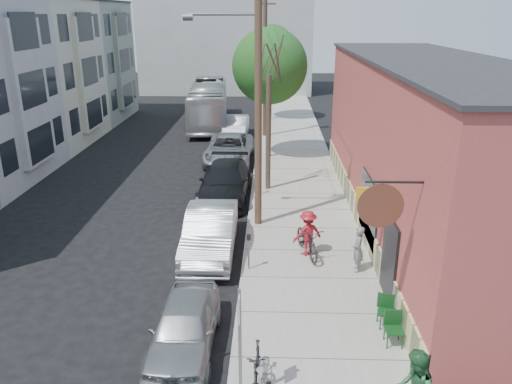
{
  "coord_description": "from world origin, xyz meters",
  "views": [
    {
      "loc": [
        2.97,
        -14.23,
        8.18
      ],
      "look_at": [
        2.36,
        4.37,
        1.5
      ],
      "focal_mm": 35.0,
      "sensor_mm": 36.0,
      "label": 1
    }
  ],
  "objects_px": {
    "car_0": "(185,326)",
    "car_4": "(236,127)",
    "parked_bike_a": "(257,364)",
    "car_2": "(225,182)",
    "sign_post": "(240,336)",
    "patron_grey": "(358,249)",
    "cyclist": "(308,233)",
    "parking_meter_far": "(256,178)",
    "car_1": "(210,232)",
    "parking_meter_near": "(249,246)",
    "bus": "(209,104)",
    "car_3": "(229,149)",
    "tree_leafy_far": "(271,51)",
    "patio_chair_a": "(387,312)",
    "utility_pole_near": "(257,93)",
    "tree_bare": "(268,134)",
    "tree_leafy_mid": "(270,66)",
    "patio_chair_b": "(394,330)"
  },
  "relations": [
    {
      "from": "car_0",
      "to": "patron_grey",
      "type": "bearing_deg",
      "value": 39.14
    },
    {
      "from": "parking_meter_near",
      "to": "bus",
      "type": "relative_size",
      "value": 0.11
    },
    {
      "from": "parking_meter_far",
      "to": "car_1",
      "type": "relative_size",
      "value": 0.25
    },
    {
      "from": "sign_post",
      "to": "tree_bare",
      "type": "distance_m",
      "value": 14.23
    },
    {
      "from": "parking_meter_near",
      "to": "patio_chair_a",
      "type": "relative_size",
      "value": 1.41
    },
    {
      "from": "parking_meter_far",
      "to": "car_3",
      "type": "bearing_deg",
      "value": 106.56
    },
    {
      "from": "car_4",
      "to": "car_1",
      "type": "bearing_deg",
      "value": -87.79
    },
    {
      "from": "car_0",
      "to": "car_4",
      "type": "distance_m",
      "value": 23.43
    },
    {
      "from": "patio_chair_a",
      "to": "car_3",
      "type": "height_order",
      "value": "car_3"
    },
    {
      "from": "parked_bike_a",
      "to": "car_2",
      "type": "xyz_separation_m",
      "value": [
        -1.89,
        12.5,
        0.19
      ]
    },
    {
      "from": "parking_meter_near",
      "to": "car_4",
      "type": "xyz_separation_m",
      "value": [
        -1.79,
        19.37,
        -0.25
      ]
    },
    {
      "from": "sign_post",
      "to": "utility_pole_near",
      "type": "relative_size",
      "value": 0.28
    },
    {
      "from": "patron_grey",
      "to": "cyclist",
      "type": "bearing_deg",
      "value": -119.36
    },
    {
      "from": "parked_bike_a",
      "to": "car_0",
      "type": "distance_m",
      "value": 2.29
    },
    {
      "from": "parking_meter_far",
      "to": "cyclist",
      "type": "bearing_deg",
      "value": -71.77
    },
    {
      "from": "cyclist",
      "to": "car_1",
      "type": "bearing_deg",
      "value": -28.96
    },
    {
      "from": "sign_post",
      "to": "car_4",
      "type": "bearing_deg",
      "value": 94.25
    },
    {
      "from": "car_3",
      "to": "bus",
      "type": "height_order",
      "value": "bus"
    },
    {
      "from": "utility_pole_near",
      "to": "patio_chair_a",
      "type": "distance_m",
      "value": 9.25
    },
    {
      "from": "parked_bike_a",
      "to": "car_2",
      "type": "bearing_deg",
      "value": 100.37
    },
    {
      "from": "parking_meter_far",
      "to": "tree_leafy_far",
      "type": "relative_size",
      "value": 0.17
    },
    {
      "from": "patio_chair_b",
      "to": "car_0",
      "type": "height_order",
      "value": "car_0"
    },
    {
      "from": "bus",
      "to": "car_2",
      "type": "bearing_deg",
      "value": -85.47
    },
    {
      "from": "tree_leafy_far",
      "to": "bus",
      "type": "xyz_separation_m",
      "value": [
        -4.74,
        -1.8,
        -3.84
      ]
    },
    {
      "from": "sign_post",
      "to": "patron_grey",
      "type": "height_order",
      "value": "sign_post"
    },
    {
      "from": "cyclist",
      "to": "patron_grey",
      "type": "bearing_deg",
      "value": 120.45
    },
    {
      "from": "patron_grey",
      "to": "car_0",
      "type": "relative_size",
      "value": 0.39
    },
    {
      "from": "parking_meter_far",
      "to": "car_1",
      "type": "xyz_separation_m",
      "value": [
        -1.45,
        -5.76,
        -0.17
      ]
    },
    {
      "from": "sign_post",
      "to": "tree_leafy_mid",
      "type": "xyz_separation_m",
      "value": [
        0.45,
        20.01,
        3.54
      ]
    },
    {
      "from": "patio_chair_a",
      "to": "patron_grey",
      "type": "distance_m",
      "value": 3.13
    },
    {
      "from": "car_0",
      "to": "car_4",
      "type": "height_order",
      "value": "car_4"
    },
    {
      "from": "parked_bike_a",
      "to": "car_3",
      "type": "bearing_deg",
      "value": 98.59
    },
    {
      "from": "patio_chair_b",
      "to": "tree_leafy_far",
      "type": "bearing_deg",
      "value": 95.32
    },
    {
      "from": "patron_grey",
      "to": "tree_bare",
      "type": "bearing_deg",
      "value": -153.1
    },
    {
      "from": "parking_meter_far",
      "to": "parked_bike_a",
      "type": "bearing_deg",
      "value": -88.01
    },
    {
      "from": "parking_meter_near",
      "to": "cyclist",
      "type": "xyz_separation_m",
      "value": [
        2.01,
        1.13,
        -0.01
      ]
    },
    {
      "from": "tree_bare",
      "to": "car_2",
      "type": "distance_m",
      "value": 3.05
    },
    {
      "from": "sign_post",
      "to": "patio_chair_a",
      "type": "relative_size",
      "value": 3.18
    },
    {
      "from": "parking_meter_far",
      "to": "tree_bare",
      "type": "distance_m",
      "value": 2.17
    },
    {
      "from": "parking_meter_far",
      "to": "bus",
      "type": "relative_size",
      "value": 0.11
    },
    {
      "from": "utility_pole_near",
      "to": "tree_bare",
      "type": "bearing_deg",
      "value": 84.57
    },
    {
      "from": "sign_post",
      "to": "car_3",
      "type": "bearing_deg",
      "value": 95.57
    },
    {
      "from": "sign_post",
      "to": "utility_pole_near",
      "type": "height_order",
      "value": "utility_pole_near"
    },
    {
      "from": "parking_meter_near",
      "to": "patio_chair_a",
      "type": "bearing_deg",
      "value": -38.72
    },
    {
      "from": "car_1",
      "to": "car_2",
      "type": "distance_m",
      "value": 5.69
    },
    {
      "from": "sign_post",
      "to": "tree_leafy_far",
      "type": "height_order",
      "value": "tree_leafy_far"
    },
    {
      "from": "tree_bare",
      "to": "tree_leafy_far",
      "type": "height_order",
      "value": "tree_leafy_far"
    },
    {
      "from": "tree_bare",
      "to": "cyclist",
      "type": "relative_size",
      "value": 3.3
    },
    {
      "from": "car_3",
      "to": "tree_leafy_far",
      "type": "bearing_deg",
      "value": 80.21
    },
    {
      "from": "parking_meter_far",
      "to": "patio_chair_a",
      "type": "bearing_deg",
      "value": -69.43
    }
  ]
}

